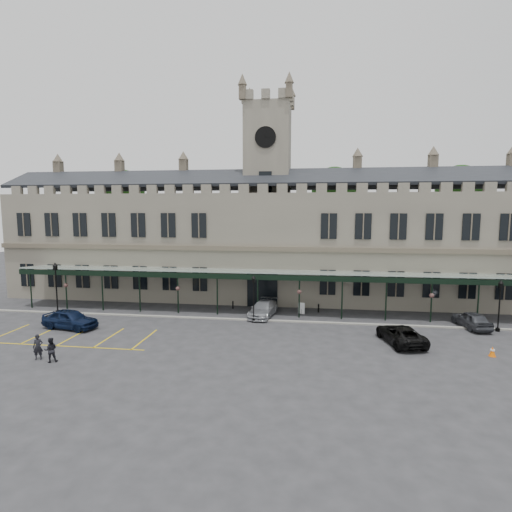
# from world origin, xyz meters

# --- Properties ---
(ground) EXTENTS (140.00, 140.00, 0.00)m
(ground) POSITION_xyz_m (0.00, 0.00, 0.00)
(ground) COLOR #2C2C2E
(station_building) EXTENTS (60.00, 10.36, 17.30)m
(station_building) POSITION_xyz_m (0.00, 15.91, 6.47)
(station_building) COLOR #6D675B
(station_building) RESTS_ON ground
(clock_tower) EXTENTS (5.60, 5.60, 24.80)m
(clock_tower) POSITION_xyz_m (0.00, 16.00, 13.11)
(clock_tower) COLOR #6D675B
(clock_tower) RESTS_ON ground
(canopy) EXTENTS (50.00, 4.10, 4.30)m
(canopy) POSITION_xyz_m (0.00, 7.46, 2.40)
(canopy) COLOR #8C9E93
(canopy) RESTS_ON ground
(kerb) EXTENTS (60.00, 0.40, 0.12)m
(kerb) POSITION_xyz_m (0.00, 5.50, 0.06)
(kerb) COLOR gray
(kerb) RESTS_ON ground
(parking_markings) EXTENTS (16.00, 6.00, 0.01)m
(parking_markings) POSITION_xyz_m (-14.00, -1.50, 0.00)
(parking_markings) COLOR gold
(parking_markings) RESTS_ON ground
(tree_behind_left) EXTENTS (6.00, 6.00, 16.00)m
(tree_behind_left) POSITION_xyz_m (-22.00, 25.00, 12.81)
(tree_behind_left) COLOR #332314
(tree_behind_left) RESTS_ON ground
(tree_behind_mid) EXTENTS (6.00, 6.00, 16.00)m
(tree_behind_mid) POSITION_xyz_m (8.00, 25.00, 12.81)
(tree_behind_mid) COLOR #332314
(tree_behind_mid) RESTS_ON ground
(tree_behind_right) EXTENTS (6.00, 6.00, 16.00)m
(tree_behind_right) POSITION_xyz_m (24.00, 25.00, 12.81)
(tree_behind_right) COLOR #332314
(tree_behind_right) RESTS_ON ground
(lamp_post_left) EXTENTS (0.48, 0.48, 5.12)m
(lamp_post_left) POSITION_xyz_m (-19.83, 5.40, 3.04)
(lamp_post_left) COLOR black
(lamp_post_left) RESTS_ON ground
(lamp_post_mid) EXTENTS (0.41, 0.41, 4.38)m
(lamp_post_mid) POSITION_xyz_m (-0.07, 4.90, 2.60)
(lamp_post_mid) COLOR black
(lamp_post_mid) RESTS_ON ground
(lamp_post_right) EXTENTS (0.42, 0.42, 4.43)m
(lamp_post_right) POSITION_xyz_m (20.84, 5.06, 2.62)
(lamp_post_right) COLOR black
(lamp_post_right) RESTS_ON ground
(traffic_cone) EXTENTS (0.45, 0.45, 0.72)m
(traffic_cone) POSITION_xyz_m (17.78, -1.23, 0.35)
(traffic_cone) COLOR #FE6A08
(traffic_cone) RESTS_ON ground
(sign_board) EXTENTS (0.64, 0.20, 1.11)m
(sign_board) POSITION_xyz_m (4.19, 8.58, 0.54)
(sign_board) COLOR black
(sign_board) RESTS_ON ground
(bollard_left) EXTENTS (0.14, 0.14, 0.81)m
(bollard_left) POSITION_xyz_m (-2.93, 9.65, 0.41)
(bollard_left) COLOR black
(bollard_left) RESTS_ON ground
(bollard_right) EXTENTS (0.15, 0.15, 0.86)m
(bollard_right) POSITION_xyz_m (5.88, 9.33, 0.43)
(bollard_right) COLOR black
(bollard_right) RESTS_ON ground
(car_left_a) EXTENTS (5.19, 2.84, 1.67)m
(car_left_a) POSITION_xyz_m (-15.58, 0.89, 0.84)
(car_left_a) COLOR black
(car_left_a) RESTS_ON ground
(car_taxi) EXTENTS (2.82, 5.28, 1.46)m
(car_taxi) POSITION_xyz_m (0.55, 7.14, 0.73)
(car_taxi) COLOR #A1A4A9
(car_taxi) RESTS_ON ground
(car_van) EXTENTS (3.47, 5.55, 1.43)m
(car_van) POSITION_xyz_m (11.97, 0.77, 0.71)
(car_van) COLOR black
(car_van) RESTS_ON ground
(car_right_a) EXTENTS (2.43, 4.57, 1.48)m
(car_right_a) POSITION_xyz_m (19.00, 5.82, 0.74)
(car_right_a) COLOR #37393F
(car_right_a) RESTS_ON ground
(person_a) EXTENTS (0.76, 0.64, 1.77)m
(person_a) POSITION_xyz_m (-13.46, -6.12, 0.88)
(person_a) COLOR black
(person_a) RESTS_ON ground
(person_b) EXTENTS (1.04, 0.97, 1.70)m
(person_b) POSITION_xyz_m (-12.30, -6.42, 0.85)
(person_b) COLOR black
(person_b) RESTS_ON ground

